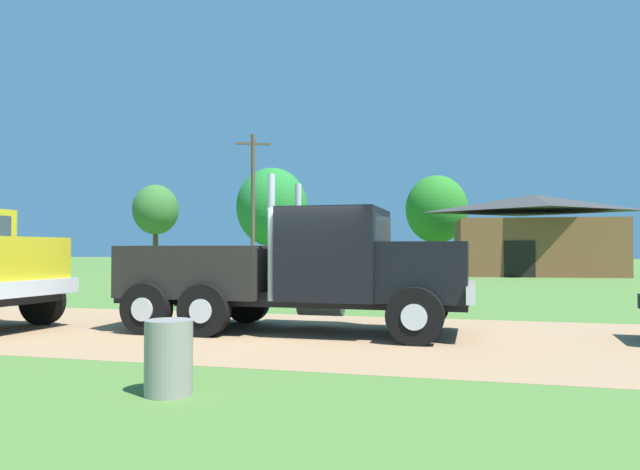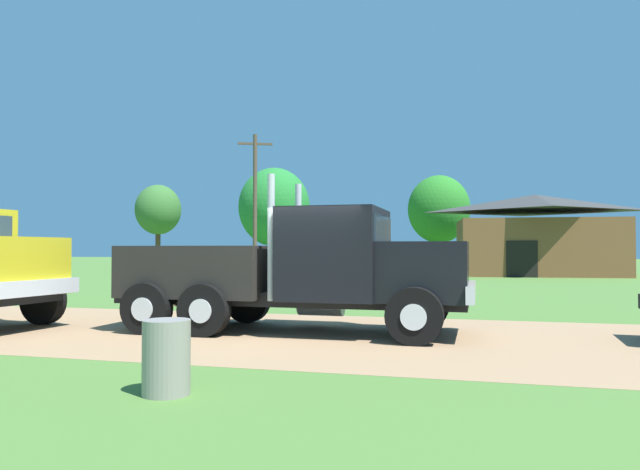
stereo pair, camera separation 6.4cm
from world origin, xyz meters
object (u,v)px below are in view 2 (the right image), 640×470
object	(u,v)px
truck_foreground_white	(297,272)
shed_building	(536,236)
steel_barrel	(166,357)
visitor_far_side	(175,276)
utility_pole_near	(255,201)

from	to	relation	value
truck_foreground_white	shed_building	bearing A→B (deg)	76.23
truck_foreground_white	steel_barrel	world-z (taller)	truck_foreground_white
shed_building	visitor_far_side	bearing A→B (deg)	-115.96
steel_barrel	utility_pole_near	xyz separation A→B (m)	(-10.16, 28.96, 4.32)
steel_barrel	shed_building	size ratio (longest dim) A/B	0.08
visitor_far_side	utility_pole_near	size ratio (longest dim) A/B	0.18
visitor_far_side	steel_barrel	xyz separation A→B (m)	(5.20, -9.70, -0.46)
steel_barrel	utility_pole_near	world-z (taller)	utility_pole_near
steel_barrel	shed_building	distance (m)	35.86
shed_building	utility_pole_near	world-z (taller)	utility_pole_near
utility_pole_near	visitor_far_side	bearing A→B (deg)	-75.56
visitor_far_side	shed_building	size ratio (longest dim) A/B	0.15
visitor_far_side	steel_barrel	world-z (taller)	visitor_far_side
visitor_far_side	utility_pole_near	xyz separation A→B (m)	(-4.96, 19.25, 3.85)
shed_building	utility_pole_near	xyz separation A→B (m)	(-17.31, -6.12, 2.20)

